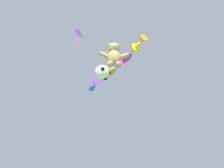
{
  "coord_description": "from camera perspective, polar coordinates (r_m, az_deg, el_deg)",
  "views": [
    {
      "loc": [
        -1.17,
        -4.53,
        1.77
      ],
      "look_at": [
        -0.44,
        4.45,
        7.66
      ],
      "focal_mm": 28.0,
      "sensor_mm": 36.0,
      "label": 1
    }
  ],
  "objects": [
    {
      "name": "fish_kite_violet",
      "position": [
        15.32,
        5.9,
        9.74
      ],
      "size": [
        1.51,
        2.22,
        0.81
      ],
      "color": "purple"
    },
    {
      "name": "soccer_ball_kite",
      "position": [
        11.9,
        -3.1,
        3.86
      ],
      "size": [
        1.09,
        1.09,
        1.01
      ],
      "color": "white"
    },
    {
      "name": "teddy_bear_kite",
      "position": [
        12.91,
        0.74,
        9.57
      ],
      "size": [
        2.19,
        0.97,
        2.22
      ],
      "color": "tan"
    },
    {
      "name": "diamond_kite",
      "position": [
        14.99,
        -10.94,
        15.29
      ],
      "size": [
        0.66,
        0.79,
        2.6
      ],
      "color": "purple"
    },
    {
      "name": "fish_kite_crimson",
      "position": [
        18.27,
        -1.19,
        3.42
      ],
      "size": [
        1.86,
        2.5,
        0.86
      ],
      "color": "red"
    },
    {
      "name": "fish_kite_goldfin",
      "position": [
        14.6,
        8.93,
        12.84
      ],
      "size": [
        1.07,
        1.79,
        0.61
      ],
      "color": "yellow"
    },
    {
      "name": "fish_kite_tangerine",
      "position": [
        16.05,
        0.66,
        4.92
      ],
      "size": [
        1.87,
        2.49,
        0.83
      ],
      "color": "orange"
    },
    {
      "name": "fish_kite_cobalt",
      "position": [
        18.98,
        -6.08,
        -0.5
      ],
      "size": [
        1.29,
        2.19,
        0.79
      ],
      "color": "blue"
    }
  ]
}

